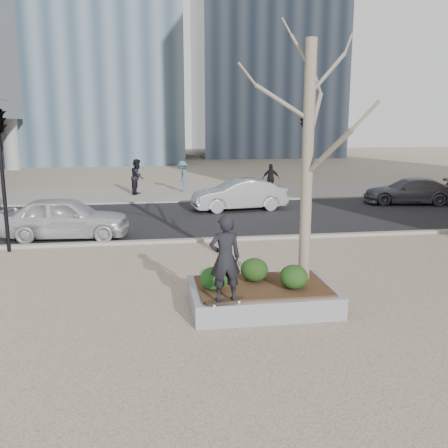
{
  "coord_description": "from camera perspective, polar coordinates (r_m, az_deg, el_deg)",
  "views": [
    {
      "loc": [
        -1.3,
        -9.75,
        3.87
      ],
      "look_at": [
        0.5,
        2.0,
        1.4
      ],
      "focal_mm": 40.0,
      "sensor_mm": 36.0,
      "label": 1
    }
  ],
  "objects": [
    {
      "name": "ground",
      "position": [
        10.57,
        -1.05,
        -9.74
      ],
      "size": [
        120.0,
        120.0,
        0.0
      ],
      "primitive_type": "plane",
      "color": "tan",
      "rests_on": "ground"
    },
    {
      "name": "planter",
      "position": [
        10.66,
        4.34,
        -8.29
      ],
      "size": [
        3.0,
        2.0,
        0.45
      ],
      "primitive_type": "cube",
      "color": "gray",
      "rests_on": "ground"
    },
    {
      "name": "pedestrian_c",
      "position": [
        27.06,
        5.38,
        5.19
      ],
      "size": [
        0.96,
        0.48,
        1.57
      ],
      "primitive_type": "imported",
      "rotation": [
        0.0,
        0.0,
        3.03
      ],
      "color": "black",
      "rests_on": "far_sidewalk"
    },
    {
      "name": "shrub_right",
      "position": [
        10.34,
        7.97,
        -6.01
      ],
      "size": [
        0.58,
        0.58,
        0.5
      ],
      "primitive_type": "ellipsoid",
      "color": "#153711",
      "rests_on": "planter_mulch"
    },
    {
      "name": "planter_mulch",
      "position": [
        10.58,
        4.36,
        -7.04
      ],
      "size": [
        2.7,
        1.7,
        0.04
      ],
      "primitive_type": "cube",
      "color": "#382314",
      "rests_on": "planter"
    },
    {
      "name": "pedestrian_b",
      "position": [
        27.54,
        -4.77,
        5.45
      ],
      "size": [
        0.73,
        1.15,
        1.7
      ],
      "primitive_type": "imported",
      "rotation": [
        0.0,
        0.0,
        4.62
      ],
      "color": "#3F5E72",
      "rests_on": "far_sidewalk"
    },
    {
      "name": "far_sidewalk",
      "position": [
        27.06,
        -5.89,
        3.48
      ],
      "size": [
        60.0,
        6.0,
        0.02
      ],
      "primitive_type": "cube",
      "color": "gray",
      "rests_on": "ground"
    },
    {
      "name": "skateboarder",
      "position": [
        9.33,
        0.12,
        -3.94
      ],
      "size": [
        0.64,
        0.45,
        1.65
      ],
      "primitive_type": "imported",
      "rotation": [
        0.0,
        0.0,
        3.24
      ],
      "color": "black",
      "rests_on": "skateboard"
    },
    {
      "name": "police_car",
      "position": [
        17.3,
        -17.65,
        0.7
      ],
      "size": [
        4.25,
        1.99,
        1.41
      ],
      "primitive_type": "imported",
      "rotation": [
        0.0,
        0.0,
        1.49
      ],
      "color": "silver",
      "rests_on": "street"
    },
    {
      "name": "street",
      "position": [
        20.17,
        -4.86,
        0.66
      ],
      "size": [
        60.0,
        8.0,
        0.02
      ],
      "primitive_type": "cube",
      "color": "black",
      "rests_on": "ground"
    },
    {
      "name": "shrub_middle",
      "position": [
        10.72,
        3.48,
        -5.25
      ],
      "size": [
        0.59,
        0.59,
        0.5
      ],
      "primitive_type": "ellipsoid",
      "color": "black",
      "rests_on": "planter_mulch"
    },
    {
      "name": "pedestrian_a",
      "position": [
        26.89,
        -9.85,
        5.35
      ],
      "size": [
        0.93,
        1.06,
        1.86
      ],
      "primitive_type": "imported",
      "rotation": [
        0.0,
        0.0,
        1.3
      ],
      "color": "black",
      "rests_on": "far_sidewalk"
    },
    {
      "name": "shrub_left",
      "position": [
        10.18,
        -1.18,
        -6.25
      ],
      "size": [
        0.56,
        0.56,
        0.47
      ],
      "primitive_type": "ellipsoid",
      "color": "#144015",
      "rests_on": "planter_mulch"
    },
    {
      "name": "traffic_light_near",
      "position": [
        16.0,
        -23.98,
        4.92
      ],
      "size": [
        0.6,
        2.48,
        4.5
      ],
      "primitive_type": null,
      "color": "black",
      "rests_on": "ground"
    },
    {
      "name": "car_third",
      "position": [
        25.08,
        20.36,
        3.56
      ],
      "size": [
        4.39,
        2.5,
        1.2
      ],
      "primitive_type": "imported",
      "rotation": [
        0.0,
        0.0,
        4.5
      ],
      "color": "#51555C",
      "rests_on": "street"
    },
    {
      "name": "sycamore_tree",
      "position": [
        10.58,
        9.65,
        11.14
      ],
      "size": [
        2.8,
        2.8,
        6.6
      ],
      "primitive_type": null,
      "color": "gray",
      "rests_on": "planter_mulch"
    },
    {
      "name": "skateboard",
      "position": [
        9.6,
        0.12,
        -8.91
      ],
      "size": [
        0.8,
        0.41,
        0.08
      ],
      "primitive_type": null,
      "rotation": [
        0.0,
        0.0,
        0.28
      ],
      "color": "black",
      "rests_on": "planter"
    },
    {
      "name": "traffic_light_far",
      "position": [
        25.62,
        9.11,
        7.97
      ],
      "size": [
        0.6,
        2.48,
        4.5
      ],
      "primitive_type": null,
      "color": "black",
      "rests_on": "ground"
    },
    {
      "name": "car_silver",
      "position": [
        21.83,
        1.75,
        3.37
      ],
      "size": [
        4.25,
        1.93,
        1.35
      ],
      "primitive_type": "imported",
      "rotation": [
        0.0,
        0.0,
        4.84
      ],
      "color": "#9A9CA2",
      "rests_on": "street"
    }
  ]
}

